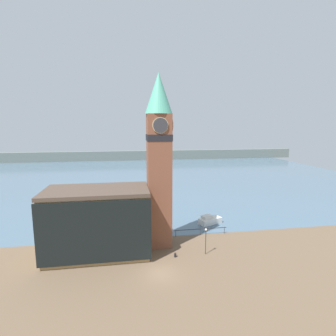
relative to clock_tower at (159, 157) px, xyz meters
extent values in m
plane|color=brown|center=(-0.93, -8.11, -13.41)|extent=(160.00, 160.00, 0.00)
cube|color=slate|center=(-0.93, 62.59, -13.42)|extent=(160.00, 120.00, 0.00)
cube|color=slate|center=(-0.93, 102.59, -10.91)|extent=(180.00, 3.00, 5.00)
cube|color=#232328|center=(7.16, 2.34, -12.36)|extent=(8.94, 0.08, 0.08)
cylinder|color=#232328|center=(2.99, 2.34, -12.89)|extent=(0.07, 0.07, 1.05)
cylinder|color=#232328|center=(7.16, 2.34, -12.89)|extent=(0.07, 0.07, 1.05)
cylinder|color=#232328|center=(11.33, 2.34, -12.89)|extent=(0.07, 0.07, 1.05)
cube|color=brown|center=(-0.01, 0.01, -3.63)|extent=(3.39, 3.39, 19.57)
cube|color=black|center=(-0.01, 0.01, 2.85)|extent=(3.51, 3.51, 0.90)
cylinder|color=tan|center=(-0.01, -1.75, 4.55)|extent=(2.21, 0.12, 2.21)
cylinder|color=#333338|center=(-0.01, -1.83, 4.55)|extent=(2.01, 0.12, 2.01)
cylinder|color=tan|center=(1.75, 0.01, 4.55)|extent=(0.12, 2.21, 2.21)
cylinder|color=#333338|center=(1.83, 0.01, 4.55)|extent=(0.12, 2.01, 2.01)
cone|color=#51A88E|center=(-0.01, 0.01, 8.99)|extent=(3.90, 3.90, 5.67)
cube|color=#A88451|center=(-8.85, -1.38, -8.98)|extent=(13.75, 7.34, 8.87)
cube|color=#4C3D33|center=(-8.85, -1.38, -4.30)|extent=(14.15, 7.74, 0.50)
cube|color=black|center=(-8.85, -5.21, -8.80)|extent=(14.25, 0.30, 8.16)
cube|color=silver|center=(10.39, 7.11, -12.89)|extent=(4.69, 3.36, 1.05)
cube|color=silver|center=(9.67, 6.81, -12.05)|extent=(2.25, 1.93, 0.62)
cylinder|color=black|center=(1.63, -4.30, -13.18)|extent=(0.31, 0.31, 0.48)
sphere|color=black|center=(1.63, -4.30, -12.94)|extent=(0.33, 0.33, 0.33)
cylinder|color=#2D2D33|center=(6.01, -4.14, -11.65)|extent=(0.10, 0.10, 3.53)
sphere|color=silver|center=(6.01, -4.14, -9.79)|extent=(0.32, 0.32, 0.32)
camera|label=1|loc=(-4.74, -37.46, 4.41)|focal=28.00mm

